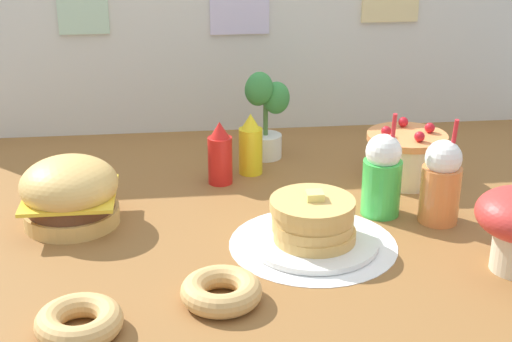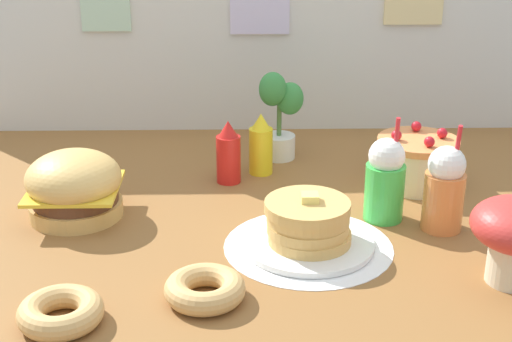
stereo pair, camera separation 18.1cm
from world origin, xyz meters
name	(u,v)px [view 2 (the right image)]	position (x,y,z in m)	size (l,w,h in m)	color
ground_plane	(274,239)	(0.00, 0.00, -0.01)	(2.46, 1.92, 0.02)	brown
back_wall	(264,23)	(0.00, 0.96, 0.43)	(2.46, 0.04, 0.85)	beige
doily_mat	(308,246)	(0.09, -0.07, 0.00)	(0.47, 0.47, 0.00)	white
burger	(74,186)	(-0.59, 0.15, 0.10)	(0.28, 0.28, 0.20)	#DBA859
pancake_stack	(308,227)	(0.09, -0.07, 0.06)	(0.36, 0.36, 0.16)	white
layer_cake	(417,161)	(0.49, 0.37, 0.08)	(0.27, 0.27, 0.19)	beige
ketchup_bottle	(228,154)	(-0.13, 0.40, 0.10)	(0.08, 0.08, 0.21)	red
mustard_bottle	(261,146)	(-0.03, 0.48, 0.10)	(0.08, 0.08, 0.21)	yellow
cream_soda_cup	(385,180)	(0.33, 0.11, 0.13)	(0.12, 0.12, 0.32)	green
orange_float_cup	(444,189)	(0.49, 0.04, 0.13)	(0.12, 0.12, 0.32)	orange
donut_pink_glaze	(61,311)	(-0.51, -0.43, 0.03)	(0.20, 0.20, 0.06)	tan
donut_chocolate	(205,288)	(-0.18, -0.34, 0.03)	(0.20, 0.20, 0.06)	tan
potted_plant	(279,112)	(0.04, 0.62, 0.17)	(0.16, 0.12, 0.33)	white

